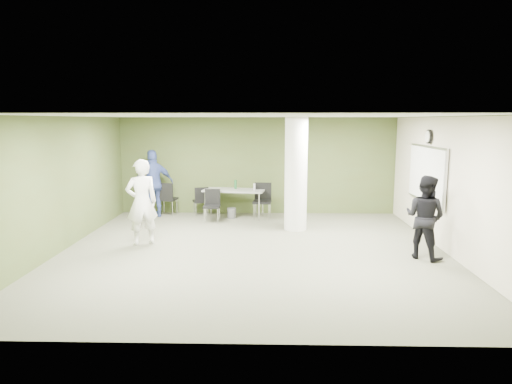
{
  "coord_description": "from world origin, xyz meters",
  "views": [
    {
      "loc": [
        0.3,
        -9.23,
        2.72
      ],
      "look_at": [
        0.04,
        1.0,
        1.1
      ],
      "focal_mm": 32.0,
      "sensor_mm": 36.0,
      "label": 1
    }
  ],
  "objects_px": {
    "man_blue": "(154,184)",
    "woman_white": "(142,202)",
    "chair_back_left": "(167,196)",
    "folding_table": "(234,191)",
    "man_black": "(425,217)"
  },
  "relations": [
    {
      "from": "man_black",
      "to": "man_blue",
      "type": "bearing_deg",
      "value": 13.39
    },
    {
      "from": "woman_white",
      "to": "man_black",
      "type": "bearing_deg",
      "value": 141.99
    },
    {
      "from": "man_black",
      "to": "man_blue",
      "type": "xyz_separation_m",
      "value": [
        -6.31,
        3.77,
        0.12
      ]
    },
    {
      "from": "man_blue",
      "to": "woman_white",
      "type": "bearing_deg",
      "value": 72.36
    },
    {
      "from": "man_blue",
      "to": "chair_back_left",
      "type": "bearing_deg",
      "value": 173.67
    },
    {
      "from": "folding_table",
      "to": "woman_white",
      "type": "relative_size",
      "value": 0.95
    },
    {
      "from": "man_black",
      "to": "folding_table",
      "type": "bearing_deg",
      "value": 1.63
    },
    {
      "from": "chair_back_left",
      "to": "woman_white",
      "type": "height_order",
      "value": "woman_white"
    },
    {
      "from": "man_black",
      "to": "woman_white",
      "type": "bearing_deg",
      "value": 35.81
    },
    {
      "from": "folding_table",
      "to": "man_blue",
      "type": "relative_size",
      "value": 0.94
    },
    {
      "from": "chair_back_left",
      "to": "woman_white",
      "type": "xyz_separation_m",
      "value": [
        0.13,
        -3.02,
        0.38
      ]
    },
    {
      "from": "folding_table",
      "to": "man_black",
      "type": "relative_size",
      "value": 1.07
    },
    {
      "from": "folding_table",
      "to": "chair_back_left",
      "type": "relative_size",
      "value": 1.85
    },
    {
      "from": "chair_back_left",
      "to": "man_blue",
      "type": "distance_m",
      "value": 0.52
    },
    {
      "from": "woman_white",
      "to": "folding_table",
      "type": "bearing_deg",
      "value": -152.28
    }
  ]
}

